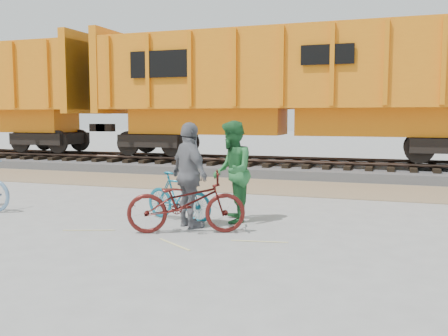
{
  "coord_description": "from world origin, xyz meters",
  "views": [
    {
      "loc": [
        3.95,
        -8.07,
        1.96
      ],
      "look_at": [
        0.69,
        1.5,
        0.92
      ],
      "focal_mm": 40.0,
      "sensor_mm": 36.0,
      "label": 1
    }
  ],
  "objects_px": {
    "hopper_car_center": "(291,86)",
    "bicycle_maroon": "(186,202)",
    "person_woman": "(190,175)",
    "bicycle_teal": "(178,196)",
    "person_man": "(232,172)"
  },
  "relations": [
    {
      "from": "hopper_car_center",
      "to": "person_woman",
      "type": "relative_size",
      "value": 7.48
    },
    {
      "from": "bicycle_teal",
      "to": "person_woman",
      "type": "xyz_separation_m",
      "value": [
        0.44,
        -0.5,
        0.47
      ]
    },
    {
      "from": "bicycle_teal",
      "to": "person_man",
      "type": "bearing_deg",
      "value": -62.91
    },
    {
      "from": "hopper_car_center",
      "to": "bicycle_maroon",
      "type": "distance_m",
      "value": 9.73
    },
    {
      "from": "hopper_car_center",
      "to": "person_woman",
      "type": "bearing_deg",
      "value": -90.0
    },
    {
      "from": "bicycle_teal",
      "to": "person_man",
      "type": "distance_m",
      "value": 1.13
    },
    {
      "from": "hopper_car_center",
      "to": "bicycle_maroon",
      "type": "bearing_deg",
      "value": -89.39
    },
    {
      "from": "bicycle_maroon",
      "to": "person_man",
      "type": "distance_m",
      "value": 1.26
    },
    {
      "from": "person_woman",
      "to": "person_man",
      "type": "bearing_deg",
      "value": -89.58
    },
    {
      "from": "hopper_car_center",
      "to": "bicycle_teal",
      "type": "xyz_separation_m",
      "value": [
        -0.44,
        -8.51,
        -2.55
      ]
    },
    {
      "from": "person_man",
      "to": "person_woman",
      "type": "xyz_separation_m",
      "value": [
        -0.56,
        -0.7,
        -0.01
      ]
    },
    {
      "from": "hopper_car_center",
      "to": "person_man",
      "type": "height_order",
      "value": "hopper_car_center"
    },
    {
      "from": "bicycle_teal",
      "to": "person_man",
      "type": "xyz_separation_m",
      "value": [
        1.0,
        0.2,
        0.49
      ]
    },
    {
      "from": "bicycle_maroon",
      "to": "person_woman",
      "type": "xyz_separation_m",
      "value": [
        -0.1,
        0.4,
        0.41
      ]
    },
    {
      "from": "bicycle_maroon",
      "to": "person_woman",
      "type": "distance_m",
      "value": 0.58
    }
  ]
}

